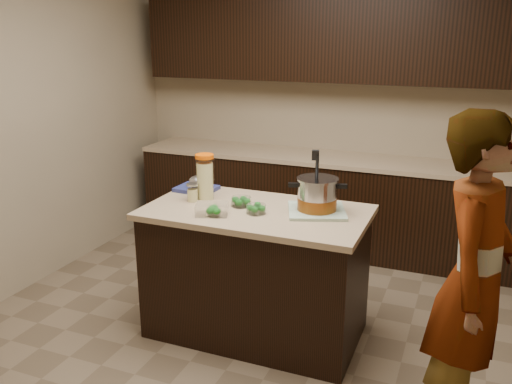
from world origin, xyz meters
TOP-DOWN VIEW (x-y plane):
  - ground_plane at (0.00, 0.00)m, footprint 4.00×4.00m
  - room_shell at (0.00, 0.00)m, footprint 4.04×4.04m
  - back_cabinets at (0.00, 1.74)m, footprint 3.60×0.63m
  - island at (0.00, 0.00)m, footprint 1.46×0.81m
  - dish_towel at (0.38, 0.10)m, footprint 0.46×0.46m
  - stock_pot at (0.38, 0.10)m, footprint 0.37×0.34m
  - lemonade_pitcher at (-0.42, 0.09)m, footprint 0.14×0.14m
  - mason_jar at (-0.47, 0.00)m, footprint 0.10×0.10m
  - broccoli_tub_left at (-0.12, 0.03)m, footprint 0.16×0.16m
  - broccoli_tub_right at (0.03, -0.07)m, footprint 0.14×0.14m
  - broccoli_tub_rect at (-0.22, -0.20)m, footprint 0.24×0.21m
  - blue_tray at (-0.56, 0.24)m, footprint 0.29×0.24m
  - person at (1.35, -0.49)m, footprint 0.53×0.69m

SIDE VIEW (x-z plane):
  - ground_plane at x=0.00m, z-range 0.00..0.00m
  - island at x=0.00m, z-range 0.00..0.90m
  - person at x=1.35m, z-range 0.00..1.69m
  - dish_towel at x=0.38m, z-range 0.90..0.92m
  - broccoli_tub_right at x=0.03m, z-range 0.90..0.96m
  - broccoli_tub_left at x=-0.12m, z-range 0.90..0.96m
  - broccoli_tub_rect at x=-0.22m, z-range 0.90..0.97m
  - blue_tray at x=-0.56m, z-range 0.88..0.99m
  - back_cabinets at x=0.00m, z-range -0.22..2.10m
  - mason_jar at x=-0.47m, z-range 0.89..1.03m
  - stock_pot at x=0.38m, z-range 0.82..1.20m
  - lemonade_pitcher at x=-0.42m, z-range 0.89..1.20m
  - room_shell at x=0.00m, z-range 0.35..3.07m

